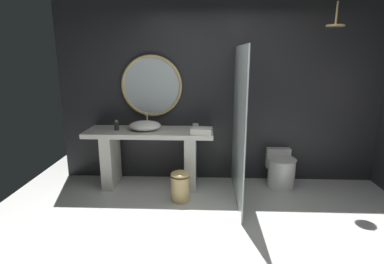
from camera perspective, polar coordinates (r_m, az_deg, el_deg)
ground_plane at (r=3.28m, az=6.57°, el=-20.73°), size 5.76×5.76×0.00m
back_wall_panel at (r=4.63m, az=5.40°, el=6.96°), size 4.80×0.10×2.60m
vanity_counter at (r=4.50m, az=-7.67°, el=-3.35°), size 1.79×0.59×0.83m
vessel_sink at (r=4.40m, az=-8.61°, el=1.17°), size 0.45×0.37×0.22m
tumbler_cup at (r=4.33m, az=0.65°, el=0.89°), size 0.08×0.08×0.10m
soap_dispenser at (r=4.49m, az=-13.68°, el=1.14°), size 0.07×0.07×0.14m
round_wall_mirror at (r=4.59m, az=-7.44°, el=8.40°), size 0.89×0.04×0.89m
shower_glass_panel at (r=3.97m, az=8.57°, el=1.11°), size 0.02×1.38×1.98m
rain_shower_head at (r=4.44m, az=24.88°, el=17.58°), size 0.22×0.22×0.30m
toilet at (r=4.70m, az=15.97°, el=-6.63°), size 0.40×0.56×0.51m
waste_bin at (r=4.10m, az=-2.15°, el=-9.85°), size 0.25×0.25×0.40m
folded_hand_towel at (r=4.15m, az=1.72°, el=0.15°), size 0.30×0.20×0.08m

